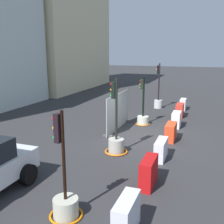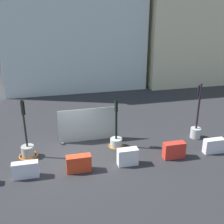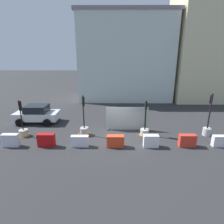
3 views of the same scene
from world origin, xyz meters
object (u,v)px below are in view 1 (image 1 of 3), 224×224
object	(u,v)px
traffic_light_3	(158,99)
construction_barrier_0	(126,216)
traffic_light_1	(116,141)
construction_barrier_4	(176,120)
construction_barrier_2	(161,150)
traffic_light_2	(143,117)
construction_barrier_3	(171,132)
construction_barrier_5	(180,110)
construction_barrier_1	(149,172)
traffic_light_0	(65,201)
construction_barrier_6	(183,104)

from	to	relation	value
traffic_light_3	construction_barrier_0	bearing A→B (deg)	-172.36
traffic_light_1	construction_barrier_4	bearing A→B (deg)	-21.65
construction_barrier_0	traffic_light_3	bearing A→B (deg)	7.64
construction_barrier_2	traffic_light_3	bearing A→B (deg)	11.22
traffic_light_2	construction_barrier_4	bearing A→B (deg)	-86.62
traffic_light_3	construction_barrier_3	bearing A→B (deg)	-164.78
traffic_light_3	construction_barrier_2	bearing A→B (deg)	-168.78
construction_barrier_2	construction_barrier_5	world-z (taller)	construction_barrier_5
construction_barrier_2	construction_barrier_5	xyz separation A→B (m)	(7.19, 0.07, 0.04)
traffic_light_3	construction_barrier_5	world-z (taller)	traffic_light_3
traffic_light_2	construction_barrier_3	distance (m)	2.94
construction_barrier_1	construction_barrier_5	size ratio (longest dim) A/B	1.04
traffic_light_2	construction_barrier_5	xyz separation A→B (m)	(2.56, -1.79, -0.03)
traffic_light_0	construction_barrier_6	bearing A→B (deg)	-6.31
construction_barrier_0	construction_barrier_5	distance (m)	11.84
construction_barrier_5	construction_barrier_6	bearing A→B (deg)	0.32
construction_barrier_4	construction_barrier_5	xyz separation A→B (m)	(2.45, 0.08, -0.00)
traffic_light_1	construction_barrier_0	bearing A→B (deg)	-158.02
traffic_light_2	construction_barrier_0	xyz separation A→B (m)	(-9.28, -1.87, -0.01)
construction_barrier_6	traffic_light_0	bearing A→B (deg)	173.69
construction_barrier_1	construction_barrier_4	size ratio (longest dim) A/B	1.15
traffic_light_0	construction_barrier_0	world-z (taller)	traffic_light_0
traffic_light_1	construction_barrier_2	distance (m)	1.86
construction_barrier_3	construction_barrier_6	size ratio (longest dim) A/B	1.07
traffic_light_0	construction_barrier_0	size ratio (longest dim) A/B	2.52
construction_barrier_0	construction_barrier_1	world-z (taller)	construction_barrier_1
traffic_light_1	construction_barrier_1	size ratio (longest dim) A/B	2.72
construction_barrier_1	construction_barrier_6	world-z (taller)	construction_barrier_1
traffic_light_2	construction_barrier_6	size ratio (longest dim) A/B	2.53
construction_barrier_4	construction_barrier_6	xyz separation A→B (m)	(4.69, 0.10, -0.04)
traffic_light_0	construction_barrier_4	distance (m)	9.44
traffic_light_2	construction_barrier_0	bearing A→B (deg)	-168.58
construction_barrier_0	construction_barrier_4	size ratio (longest dim) A/B	1.12
construction_barrier_2	construction_barrier_3	bearing A→B (deg)	-1.01
construction_barrier_2	construction_barrier_4	size ratio (longest dim) A/B	1.17
construction_barrier_4	construction_barrier_3	bearing A→B (deg)	-179.38
traffic_light_2	construction_barrier_3	size ratio (longest dim) A/B	2.36
construction_barrier_1	construction_barrier_2	distance (m)	2.25
traffic_light_1	construction_barrier_1	world-z (taller)	traffic_light_1
construction_barrier_1	construction_barrier_3	distance (m)	4.63
construction_barrier_6	construction_barrier_2	bearing A→B (deg)	-179.51
traffic_light_2	construction_barrier_2	distance (m)	4.99
construction_barrier_0	construction_barrier_1	distance (m)	2.40
construction_barrier_2	construction_barrier_3	world-z (taller)	construction_barrier_3
traffic_light_0	construction_barrier_2	bearing A→B (deg)	-19.65
construction_barrier_4	construction_barrier_6	size ratio (longest dim) A/B	0.92
construction_barrier_0	construction_barrier_2	bearing A→B (deg)	0.27
traffic_light_3	construction_barrier_5	xyz separation A→B (m)	(-2.17, -1.79, -0.24)
traffic_light_1	construction_barrier_5	xyz separation A→B (m)	(7.17, -1.79, -0.08)
construction_barrier_0	construction_barrier_3	world-z (taller)	construction_barrier_0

